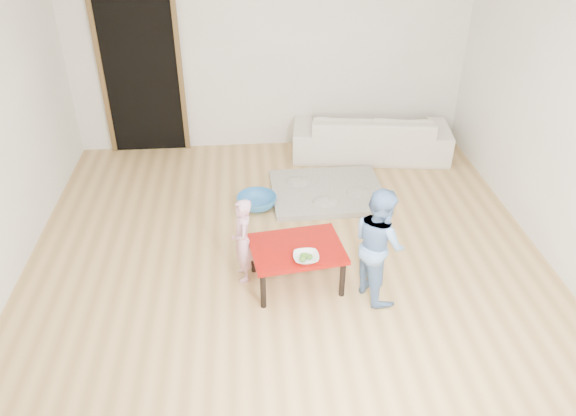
{
  "coord_description": "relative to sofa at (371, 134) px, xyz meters",
  "views": [
    {
      "loc": [
        -0.35,
        -4.42,
        3.31
      ],
      "look_at": [
        0.0,
        -0.2,
        0.65
      ],
      "focal_mm": 35.0,
      "sensor_mm": 36.0,
      "label": 1
    }
  ],
  "objects": [
    {
      "name": "child_blue",
      "position": [
        -0.52,
        -2.69,
        0.24
      ],
      "size": [
        0.55,
        0.62,
        1.06
      ],
      "primitive_type": "imported",
      "rotation": [
        0.0,
        0.0,
        1.9
      ],
      "color": "#587ECD",
      "rests_on": "floor"
    },
    {
      "name": "back_wall",
      "position": [
        -1.25,
        0.45,
        1.01
      ],
      "size": [
        5.0,
        0.02,
        2.6
      ],
      "primitive_type": "cube",
      "color": "white",
      "rests_on": "floor"
    },
    {
      "name": "red_table",
      "position": [
        -1.19,
        -2.51,
        -0.09
      ],
      "size": [
        0.88,
        0.7,
        0.4
      ],
      "primitive_type": null,
      "rotation": [
        0.0,
        0.0,
        0.13
      ],
      "color": "#920D07",
      "rests_on": "floor"
    },
    {
      "name": "basin",
      "position": [
        -1.51,
        -1.17,
        -0.22
      ],
      "size": [
        0.44,
        0.44,
        0.14
      ],
      "primitive_type": "imported",
      "color": "#317ABC",
      "rests_on": "floor"
    },
    {
      "name": "child_pink",
      "position": [
        -1.67,
        -2.38,
        0.12
      ],
      "size": [
        0.22,
        0.31,
        0.82
      ],
      "primitive_type": "imported",
      "rotation": [
        0.0,
        0.0,
        -1.49
      ],
      "color": "#D4618D",
      "rests_on": "floor"
    },
    {
      "name": "blanket",
      "position": [
        -0.69,
        -0.96,
        -0.26
      ],
      "size": [
        1.29,
        1.08,
        0.06
      ],
      "primitive_type": null,
      "rotation": [
        0.0,
        0.0,
        0.02
      ],
      "color": "#B9B4A3",
      "rests_on": "floor"
    },
    {
      "name": "doorway",
      "position": [
        -2.85,
        0.43,
        0.74
      ],
      "size": [
        1.02,
        0.08,
        2.11
      ],
      "primitive_type": null,
      "color": "brown",
      "rests_on": "back_wall"
    },
    {
      "name": "broccoli",
      "position": [
        -1.13,
        -2.7,
        0.14
      ],
      "size": [
        0.12,
        0.12,
        0.06
      ],
      "primitive_type": null,
      "color": "#2D5919",
      "rests_on": "red_table"
    },
    {
      "name": "sofa",
      "position": [
        0.0,
        0.0,
        0.0
      ],
      "size": [
        2.06,
        1.02,
        0.58
      ],
      "primitive_type": "imported",
      "rotation": [
        0.0,
        0.0,
        3.01
      ],
      "color": "beige",
      "rests_on": "floor"
    },
    {
      "name": "floor",
      "position": [
        -1.25,
        -2.05,
        -0.29
      ],
      "size": [
        5.0,
        5.0,
        0.01
      ],
      "primitive_type": "cube",
      "color": "#B1874B",
      "rests_on": "ground"
    },
    {
      "name": "bowl",
      "position": [
        -1.13,
        -2.7,
        0.14
      ],
      "size": [
        0.22,
        0.22,
        0.05
      ],
      "primitive_type": "imported",
      "color": "white",
      "rests_on": "red_table"
    },
    {
      "name": "right_wall",
      "position": [
        1.25,
        -2.05,
        1.01
      ],
      "size": [
        0.02,
        5.0,
        2.6
      ],
      "primitive_type": "cube",
      "color": "white",
      "rests_on": "floor"
    },
    {
      "name": "cushion",
      "position": [
        -0.37,
        -0.14,
        0.15
      ],
      "size": [
        0.46,
        0.42,
        0.11
      ],
      "primitive_type": "cube",
      "rotation": [
        0.0,
        0.0,
        -0.14
      ],
      "color": "orange",
      "rests_on": "sofa"
    }
  ]
}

